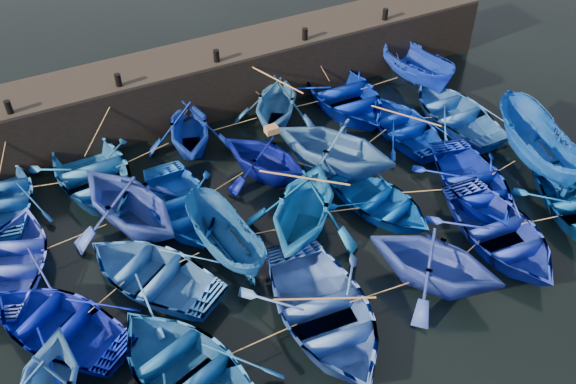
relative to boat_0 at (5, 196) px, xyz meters
name	(u,v)px	position (x,y,z in m)	size (l,w,h in m)	color
ground	(331,266)	(9.08, -7.77, -0.47)	(120.00, 120.00, 0.00)	black
quay_wall	(211,80)	(9.08, 2.73, 0.78)	(26.00, 2.50, 2.50)	black
quay_top	(209,52)	(9.08, 2.73, 2.09)	(26.00, 2.50, 0.12)	black
bollard_0	(9,107)	(1.08, 1.83, 2.40)	(0.24, 0.24, 0.50)	black
bollard_1	(118,80)	(5.08, 1.83, 2.40)	(0.24, 0.24, 0.50)	black
bollard_2	(216,56)	(9.08, 1.83, 2.40)	(0.24, 0.24, 0.50)	black
bollard_3	(305,34)	(13.08, 1.83, 2.40)	(0.24, 0.24, 0.50)	black
bollard_4	(385,14)	(17.08, 1.83, 2.40)	(0.24, 0.24, 0.50)	black
boat_0	(5,196)	(0.00, 0.00, 0.00)	(3.23, 4.51, 0.94)	navy
boat_1	(92,174)	(3.10, -0.30, 0.12)	(4.03, 5.63, 1.17)	#1657AA
boat_2	(189,127)	(7.13, 0.24, 0.57)	(3.40, 3.95, 2.08)	#092797
boat_3	(276,102)	(10.94, 0.24, 0.59)	(3.48, 4.04, 2.13)	#215995
boat_4	(343,94)	(14.11, 0.15, 0.13)	(4.10, 5.73, 1.19)	#001AA4
boat_5	(415,67)	(17.87, 0.23, 0.41)	(1.70, 4.52, 1.75)	#0A2AC8
boat_6	(13,261)	(-0.23, -3.38, 0.03)	(3.46, 4.84, 1.00)	#2439C1
boat_7	(129,201)	(3.78, -3.13, 0.79)	(4.11, 4.77, 2.51)	navy
boat_8	(181,206)	(5.48, -3.31, 0.02)	(3.37, 4.71, 0.98)	#063FC0
boat_9	(265,156)	(9.04, -2.71, 0.53)	(3.28, 3.81, 2.00)	#000873
boat_10	(335,145)	(11.52, -3.59, 0.80)	(4.17, 4.83, 2.54)	#27599B
boat_11	(404,126)	(15.27, -2.83, -0.01)	(3.16, 4.42, 0.92)	#00219F
boat_12	(455,112)	(17.67, -3.05, 0.06)	(3.61, 5.05, 1.05)	#1B51AF
boat_13	(58,324)	(0.55, -6.54, 0.04)	(3.50, 4.89, 1.02)	#000D95
boat_14	(152,273)	(3.63, -5.87, 0.04)	(3.52, 4.92, 1.02)	#2158B1
boat_15	(224,239)	(6.15, -5.77, 0.33)	(1.55, 4.11, 1.59)	navy
boat_16	(304,206)	(8.98, -5.95, 0.76)	(4.01, 4.65, 2.45)	#0A57A8
boat_17	(381,203)	(11.92, -6.28, -0.04)	(2.99, 4.17, 0.87)	#003C9B
boat_18	(473,182)	(15.49, -6.94, 0.04)	(3.47, 4.85, 1.01)	#0317A3
boat_19	(536,146)	(18.56, -6.71, 0.51)	(1.91, 5.06, 1.96)	#073C96
boat_21	(188,372)	(3.40, -9.78, 0.10)	(3.94, 5.50, 1.14)	navy
boat_22	(324,312)	(7.70, -9.70, 0.14)	(4.16, 5.82, 1.21)	blue
boat_23	(435,260)	(11.53, -9.87, 0.67)	(3.74, 4.34, 2.28)	#1E3697
boat_24	(500,233)	(14.64, -9.43, 0.07)	(3.73, 5.22, 1.08)	#12259C
wooden_crate	(271,130)	(9.34, -2.71, 1.66)	(0.46, 0.35, 0.26)	#8E5F3E
mooring_ropes	(261,162)	(8.84, -2.82, 0.41)	(17.92, 11.64, 2.10)	tan
loose_oars	(329,157)	(10.72, -4.56, 1.24)	(9.83, 12.02, 1.59)	#99724C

